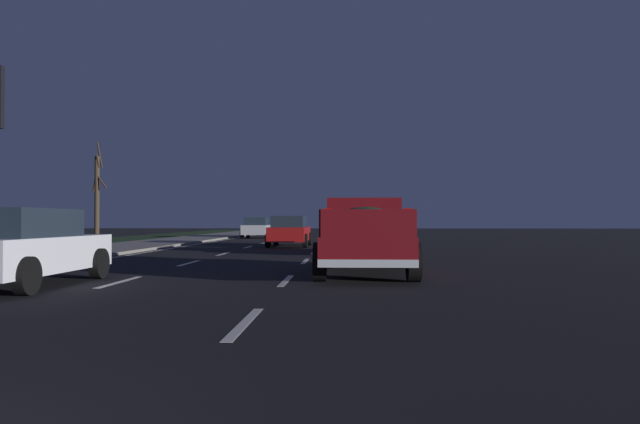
% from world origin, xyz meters
% --- Properties ---
extents(ground, '(144.00, 144.00, 0.00)m').
position_xyz_m(ground, '(27.00, 0.00, 0.00)').
color(ground, black).
extents(sidewalk_shoulder, '(108.00, 4.00, 0.12)m').
position_xyz_m(sidewalk_shoulder, '(27.00, 7.45, 0.06)').
color(sidewalk_shoulder, gray).
rests_on(sidewalk_shoulder, ground).
extents(grass_verge, '(108.00, 6.00, 0.01)m').
position_xyz_m(grass_verge, '(27.00, 12.45, 0.00)').
color(grass_verge, '#1E3819').
rests_on(grass_verge, ground).
extents(lane_markings, '(108.00, 7.04, 0.01)m').
position_xyz_m(lane_markings, '(30.30, 3.07, 0.00)').
color(lane_markings, silver).
rests_on(lane_markings, ground).
extents(pickup_truck, '(5.44, 2.31, 1.87)m').
position_xyz_m(pickup_truck, '(12.16, -3.50, 0.98)').
color(pickup_truck, maroon).
rests_on(pickup_truck, ground).
extents(sedan_silver, '(4.43, 2.07, 1.54)m').
position_xyz_m(sedan_silver, '(41.73, 3.57, 0.78)').
color(sedan_silver, '#B2B5BA').
rests_on(sedan_silver, ground).
extents(sedan_red, '(4.42, 2.06, 1.54)m').
position_xyz_m(sedan_red, '(27.54, -0.22, 0.78)').
color(sedan_red, maroon).
rests_on(sedan_red, ground).
extents(sedan_white, '(4.41, 2.04, 1.54)m').
position_xyz_m(sedan_white, '(9.15, 3.40, 0.78)').
color(sedan_white, silver).
rests_on(sedan_white, ground).
extents(sedan_black, '(4.42, 2.05, 1.54)m').
position_xyz_m(sedan_black, '(21.31, -3.31, 0.78)').
color(sedan_black, black).
rests_on(sedan_black, ground).
extents(bare_tree_far, '(1.90, 1.29, 5.90)m').
position_xyz_m(bare_tree_far, '(31.41, 11.39, 2.75)').
color(bare_tree_far, '#423323').
rests_on(bare_tree_far, ground).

